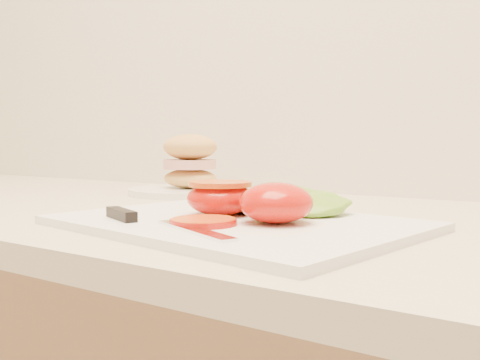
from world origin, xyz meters
The scene contains 8 objects.
cutting_board centered at (-0.34, 1.55, 0.94)m, with size 0.40×0.29×0.01m, color white.
tomato_half_dome centered at (-0.28, 1.55, 0.96)m, with size 0.08×0.08×0.05m, color red.
tomato_half_cut centered at (-0.37, 1.57, 0.96)m, with size 0.08×0.08×0.04m.
tomato_slice_0 centered at (-0.34, 1.50, 0.94)m, with size 0.07×0.07×0.01m, color orange.
lettuce_leaf_0 centered at (-0.34, 1.64, 0.95)m, with size 0.16×0.11×0.03m, color #7DBA31.
lettuce_leaf_1 centered at (-0.29, 1.64, 0.95)m, with size 0.12×0.09×0.03m, color #7DBA31.
knife centered at (-0.40, 1.47, 0.94)m, with size 0.23×0.08×0.01m.
sandwich_plate centered at (-0.64, 1.84, 0.97)m, with size 0.23×0.23×0.11m.
Camera 1 is at (0.01, 1.04, 1.03)m, focal length 40.00 mm.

